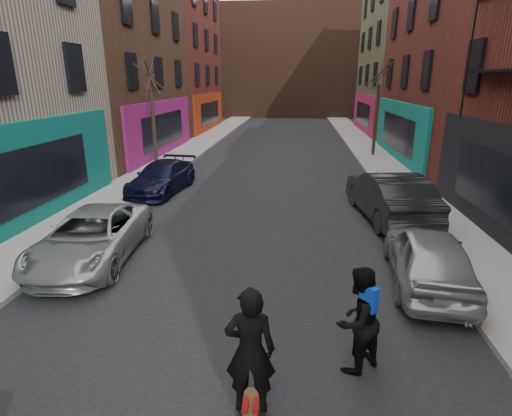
% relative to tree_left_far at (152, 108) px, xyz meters
% --- Properties ---
extents(sidewalk_left, '(2.50, 84.00, 0.13)m').
position_rel_tree_left_far_xyz_m(sidewalk_left, '(-0.05, 12.00, -3.31)').
color(sidewalk_left, gray).
rests_on(sidewalk_left, ground).
extents(sidewalk_right, '(2.50, 84.00, 0.13)m').
position_rel_tree_left_far_xyz_m(sidewalk_right, '(12.45, 12.00, -3.31)').
color(sidewalk_right, gray).
rests_on(sidewalk_right, ground).
extents(building_far, '(40.00, 10.00, 14.00)m').
position_rel_tree_left_far_xyz_m(building_far, '(6.20, 38.00, 3.62)').
color(building_far, '#47281E').
rests_on(building_far, ground).
extents(tree_left_far, '(2.00, 2.00, 6.50)m').
position_rel_tree_left_far_xyz_m(tree_left_far, '(0.00, 0.00, 0.00)').
color(tree_left_far, black).
rests_on(tree_left_far, sidewalk_left).
extents(tree_right_far, '(2.00, 2.00, 6.80)m').
position_rel_tree_left_far_xyz_m(tree_right_far, '(12.40, 6.00, 0.15)').
color(tree_right_far, black).
rests_on(tree_right_far, sidewalk_right).
extents(parked_left_far, '(2.63, 5.02, 1.35)m').
position_rel_tree_left_far_xyz_m(parked_left_far, '(2.01, -10.86, -2.71)').
color(parked_left_far, '#92959A').
rests_on(parked_left_far, ground).
extents(parked_left_end, '(2.30, 4.72, 1.32)m').
position_rel_tree_left_far_xyz_m(parked_left_end, '(1.60, -3.84, -2.72)').
color(parked_left_end, black).
rests_on(parked_left_end, ground).
extents(parked_right_far, '(2.12, 4.35, 1.43)m').
position_rel_tree_left_far_xyz_m(parked_right_far, '(10.71, -11.33, -2.66)').
color(parked_right_far, '#9A9DA2').
rests_on(parked_right_far, ground).
extents(parked_right_end, '(2.48, 5.38, 1.71)m').
position_rel_tree_left_far_xyz_m(parked_right_end, '(10.80, -6.48, -2.53)').
color(parked_right_end, black).
rests_on(parked_right_end, ground).
extents(skateboard, '(0.27, 0.81, 0.10)m').
position_rel_tree_left_far_xyz_m(skateboard, '(6.94, -15.74, -3.33)').
color(skateboard, brown).
rests_on(skateboard, ground).
extents(skateboarder, '(0.76, 0.53, 1.99)m').
position_rel_tree_left_far_xyz_m(skateboarder, '(6.94, -15.74, -2.28)').
color(skateboarder, black).
rests_on(skateboarder, skateboard).
extents(pedestrian, '(1.16, 1.14, 1.88)m').
position_rel_tree_left_far_xyz_m(pedestrian, '(8.60, -14.57, -2.43)').
color(pedestrian, black).
rests_on(pedestrian, ground).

